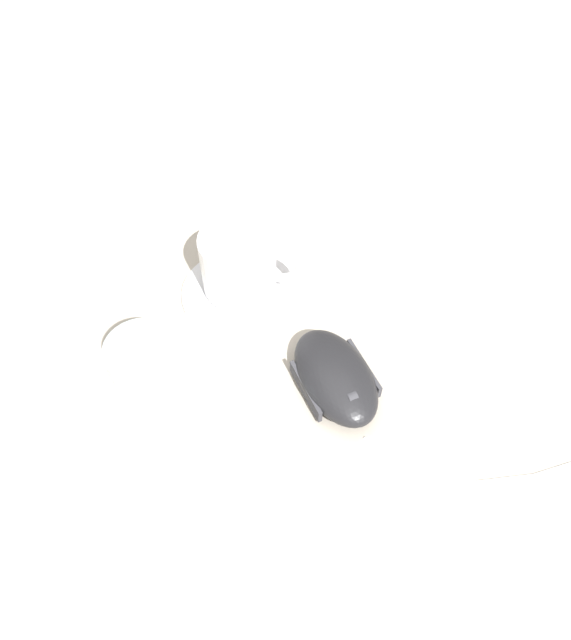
# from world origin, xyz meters

# --- Properties ---
(ground_plane) EXTENTS (3.00, 3.00, 0.00)m
(ground_plane) POSITION_xyz_m (0.00, 0.00, 0.00)
(ground_plane) COLOR #B2A899
(saucer) EXTENTS (0.13, 0.13, 0.01)m
(saucer) POSITION_xyz_m (0.01, -0.04, 0.00)
(saucer) COLOR white
(saucer) RESTS_ON ground
(coffee_cup) EXTENTS (0.08, 0.11, 0.07)m
(coffee_cup) POSITION_xyz_m (0.02, -0.04, 0.04)
(coffee_cup) COLOR white
(coffee_cup) RESTS_ON saucer
(computer_mouse) EXTENTS (0.13, 0.11, 0.04)m
(computer_mouse) POSITION_xyz_m (-0.11, -0.13, 0.02)
(computer_mouse) COLOR black
(computer_mouse) RESTS_ON ground
(mouse_cable) EXTENTS (0.07, 0.35, 0.00)m
(mouse_cable) POSITION_xyz_m (-0.19, -0.32, 0.00)
(mouse_cable) COLOR white
(mouse_cable) RESTS_ON ground
(napkin_under_glass) EXTENTS (0.12, 0.12, 0.00)m
(napkin_under_glass) POSITION_xyz_m (-0.12, 0.04, 0.00)
(napkin_under_glass) COLOR silver
(napkin_under_glass) RESTS_ON ground
(drinking_glass) EXTENTS (0.06, 0.06, 0.09)m
(drinking_glass) POSITION_xyz_m (-0.12, 0.05, 0.05)
(drinking_glass) COLOR silver
(drinking_glass) RESTS_ON napkin_under_glass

